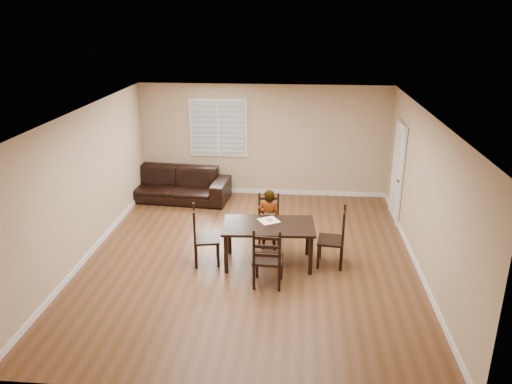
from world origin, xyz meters
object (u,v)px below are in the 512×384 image
chair_right (338,240)px  child (269,220)px  chair_far (267,262)px  donut (270,219)px  chair_near (269,219)px  sofa (173,184)px  chair_left (199,238)px  dining_table (269,229)px

chair_right → child: bearing=-106.2°
chair_far → donut: (-0.02, 1.05, 0.30)m
chair_near → sofa: 3.15m
chair_near → donut: bearing=-90.1°
chair_right → donut: size_ratio=10.15×
sofa → chair_far: bearing=-52.4°
chair_near → chair_far: size_ratio=0.90×
chair_near → chair_left: chair_left is taller
chair_near → dining_table: bearing=-91.5°
chair_far → donut: bearing=-85.8°
chair_near → donut: size_ratio=8.87×
chair_far → chair_left: bearing=-28.5°
dining_table → child: child is taller
dining_table → donut: 0.21m
chair_right → chair_near: bearing=-120.2°
dining_table → child: size_ratio=1.38×
donut → child: bearing=96.0°
child → donut: 0.44m
chair_near → donut: 0.91m
chair_far → child: (-0.07, 1.45, 0.12)m
dining_table → sofa: size_ratio=0.63×
chair_near → donut: chair_near is taller
chair_right → sofa: size_ratio=0.41×
chair_left → sofa: bearing=9.7°
child → sofa: 3.48m
sofa → chair_right: bearing=-34.0°
child → sofa: child is taller
chair_right → child: (-1.27, 0.54, 0.11)m
donut → chair_left: bearing=-167.8°
dining_table → chair_right: chair_right is taller
chair_far → chair_left: chair_left is taller
child → chair_right: bearing=162.3°
chair_far → child: bearing=-84.5°
sofa → dining_table: bearing=-46.0°
chair_right → chair_far: bearing=-46.2°
chair_near → child: size_ratio=0.79×
chair_left → child: (1.20, 0.67, 0.11)m
chair_left → dining_table: bearing=-97.9°
dining_table → chair_far: (0.03, -0.86, -0.19)m
dining_table → child: (-0.03, 0.58, -0.07)m
chair_near → chair_right: bearing=-41.8°
chair_far → chair_near: bearing=-84.3°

